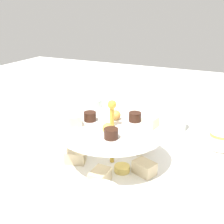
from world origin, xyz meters
name	(u,v)px	position (x,y,z in m)	size (l,w,h in m)	color
ground_plane	(112,165)	(0.00, 0.00, 0.00)	(2.40, 2.40, 0.00)	white
tiered_serving_stand	(112,149)	(0.00, 0.00, 0.05)	(0.31, 0.31, 0.17)	white
water_glass_short_left	(176,118)	(0.09, 0.27, 0.04)	(0.06, 0.06, 0.08)	silver
teacup_with_saucer	(220,142)	(0.23, 0.19, 0.02)	(0.09, 0.09, 0.05)	white
water_glass_mid_back	(94,112)	(-0.16, 0.20, 0.04)	(0.06, 0.06, 0.09)	silver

